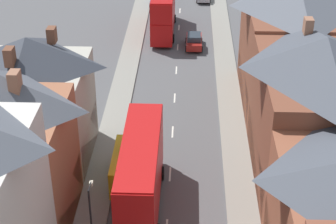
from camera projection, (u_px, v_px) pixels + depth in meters
The scene contains 8 objects.
pavement_left at pixel (123, 87), 54.22m from camera, with size 2.20×104.00×0.14m, color gray.
pavement_right at pixel (228, 88), 53.87m from camera, with size 2.20×104.00×0.14m, color gray.
centre_line_dashes at pixel (175, 98), 52.34m from camera, with size 0.14×97.80×0.01m.
double_decker_bus_lead at pixel (163, 10), 65.20m from camera, with size 2.74×10.80×5.30m.
double_decker_bus_mid_street at pixel (141, 174), 37.22m from camera, with size 2.74×10.80×5.30m.
car_near_silver at pixel (194, 41), 62.24m from camera, with size 1.90×3.96×1.63m.
delivery_van at pixel (127, 166), 40.52m from camera, with size 2.20×5.20×2.41m.
street_lamp at pixel (91, 220), 32.59m from camera, with size 0.20×1.12×5.50m.
Camera 1 is at (1.18, -10.06, 24.88)m, focal length 60.00 mm.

